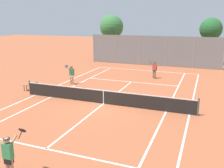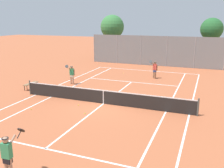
% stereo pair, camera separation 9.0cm
% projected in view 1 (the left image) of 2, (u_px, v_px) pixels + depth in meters
% --- Properties ---
extents(ground_plane, '(120.00, 120.00, 0.00)m').
position_uv_depth(ground_plane, '(104.00, 104.00, 16.59)').
color(ground_plane, '#B25B38').
extents(court_line_markings, '(11.10, 23.90, 0.01)m').
position_uv_depth(court_line_markings, '(104.00, 104.00, 16.59)').
color(court_line_markings, white).
rests_on(court_line_markings, ground).
extents(tennis_net, '(12.00, 0.10, 1.07)m').
position_uv_depth(tennis_net, '(103.00, 96.00, 16.46)').
color(tennis_net, '#474C47').
rests_on(tennis_net, ground).
extents(player_near_side, '(0.63, 0.76, 1.77)m').
position_uv_depth(player_near_side, '(9.00, 155.00, 8.56)').
color(player_near_side, tan).
rests_on(player_near_side, ground).
extents(player_far_left, '(0.53, 0.84, 1.77)m').
position_uv_depth(player_far_left, '(71.00, 74.00, 21.37)').
color(player_far_left, tan).
rests_on(player_far_left, ground).
extents(player_far_right, '(0.73, 0.72, 1.77)m').
position_uv_depth(player_far_right, '(154.00, 69.00, 23.51)').
color(player_far_right, '#936B4C').
rests_on(player_far_right, ground).
extents(loose_tennis_ball_0, '(0.07, 0.07, 0.07)m').
position_uv_depth(loose_tennis_ball_0, '(79.00, 105.00, 16.22)').
color(loose_tennis_ball_0, '#D1DB33').
rests_on(loose_tennis_ball_0, ground).
extents(loose_tennis_ball_1, '(0.07, 0.07, 0.07)m').
position_uv_depth(loose_tennis_ball_1, '(31.00, 109.00, 15.46)').
color(loose_tennis_ball_1, '#D1DB33').
rests_on(loose_tennis_ball_1, ground).
extents(loose_tennis_ball_2, '(0.07, 0.07, 0.07)m').
position_uv_depth(loose_tennis_ball_2, '(85.00, 114.00, 14.78)').
color(loose_tennis_ball_2, '#D1DB33').
rests_on(loose_tennis_ball_2, ground).
extents(loose_tennis_ball_3, '(0.07, 0.07, 0.07)m').
position_uv_depth(loose_tennis_ball_3, '(123.00, 73.00, 25.88)').
color(loose_tennis_ball_3, '#D1DB33').
rests_on(loose_tennis_ball_3, ground).
extents(loose_tennis_ball_4, '(0.07, 0.07, 0.07)m').
position_uv_depth(loose_tennis_ball_4, '(133.00, 100.00, 17.25)').
color(loose_tennis_ball_4, '#D1DB33').
rests_on(loose_tennis_ball_4, ground).
extents(loose_tennis_ball_5, '(0.07, 0.07, 0.07)m').
position_uv_depth(loose_tennis_ball_5, '(133.00, 97.00, 17.93)').
color(loose_tennis_ball_5, '#D1DB33').
rests_on(loose_tennis_ball_5, ground).
extents(courtside_bench, '(0.36, 1.50, 0.47)m').
position_uv_depth(courtside_bench, '(31.00, 84.00, 20.07)').
color(courtside_bench, olive).
rests_on(courtside_bench, ground).
extents(back_fence, '(15.81, 0.08, 3.58)m').
position_uv_depth(back_fence, '(153.00, 51.00, 29.94)').
color(back_fence, gray).
rests_on(back_fence, ground).
extents(tree_behind_left, '(3.27, 3.27, 6.08)m').
position_uv_depth(tree_behind_left, '(111.00, 28.00, 34.76)').
color(tree_behind_left, brown).
rests_on(tree_behind_left, ground).
extents(tree_behind_right, '(2.67, 2.67, 5.65)m').
position_uv_depth(tree_behind_right, '(211.00, 30.00, 30.11)').
color(tree_behind_right, brown).
rests_on(tree_behind_right, ground).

